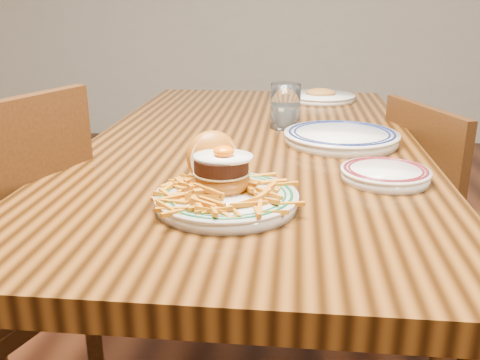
# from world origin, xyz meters

# --- Properties ---
(table) EXTENTS (0.85, 1.60, 0.75)m
(table) POSITION_xyz_m (0.00, 0.00, 0.66)
(table) COLOR black
(table) RESTS_ON floor
(chair_right) EXTENTS (0.49, 0.49, 0.83)m
(chair_right) POSITION_xyz_m (0.56, 0.16, 0.44)
(chair_right) COLOR #42230D
(chair_right) RESTS_ON floor
(main_plate) EXTENTS (0.26, 0.27, 0.12)m
(main_plate) POSITION_xyz_m (-0.02, -0.46, 0.78)
(main_plate) COLOR silver
(main_plate) RESTS_ON table
(side_plate) EXTENTS (0.18, 0.18, 0.03)m
(side_plate) POSITION_xyz_m (0.29, -0.30, 0.77)
(side_plate) COLOR silver
(side_plate) RESTS_ON table
(rear_plate) EXTENTS (0.29, 0.29, 0.03)m
(rear_plate) POSITION_xyz_m (0.23, -0.00, 0.77)
(rear_plate) COLOR silver
(rear_plate) RESTS_ON table
(water_glass) EXTENTS (0.08, 0.08, 0.13)m
(water_glass) POSITION_xyz_m (0.08, 0.16, 0.81)
(water_glass) COLOR white
(water_glass) RESTS_ON table
(far_plate) EXTENTS (0.25, 0.25, 0.04)m
(far_plate) POSITION_xyz_m (0.20, 0.61, 0.76)
(far_plate) COLOR silver
(far_plate) RESTS_ON table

